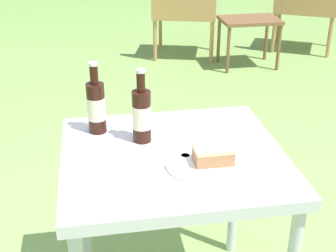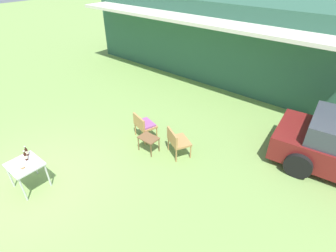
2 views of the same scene
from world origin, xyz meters
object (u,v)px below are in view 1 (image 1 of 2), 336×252
Objects in this scene: garden_side_table at (249,25)px; cola_bottle_far at (96,106)px; wicker_chair_plain at (306,4)px; wicker_chair_cushioned at (185,8)px; patio_table at (173,175)px; cola_bottle_near at (142,115)px; cake_on_plate at (208,159)px.

garden_side_table is 2.05× the size of cola_bottle_far.
wicker_chair_plain reaches higher than garden_side_table.
garden_side_table is 2.94m from cola_bottle_far.
wicker_chair_cushioned is 1.00× the size of wicker_chair_plain.
patio_table is 0.36m from cola_bottle_far.
patio_table is 0.23m from cola_bottle_near.
patio_table is 2.81× the size of cola_bottle_near.
garden_side_table is at bearing 66.34° from patio_table.
patio_table is at bearing 86.85° from wicker_chair_plain.
garden_side_table is 3.05m from cake_on_plate.
cola_bottle_near is at bearing 132.89° from cake_on_plate.
wicker_chair_cushioned is 1.50× the size of garden_side_table.
cake_on_plate reaches higher than patio_table.
wicker_chair_cushioned is at bearing 27.73° from wicker_chair_plain.
cake_on_plate is 0.93× the size of cola_bottle_far.
wicker_chair_plain is 3.64m from patio_table.
garden_side_table is 2.05× the size of cola_bottle_near.
cola_bottle_near is at bearing -116.07° from garden_side_table.
patio_table reaches higher than garden_side_table.
wicker_chair_cushioned reaches higher than cake_on_plate.
patio_table is 3.03× the size of cake_on_plate.
wicker_chair_plain is 3.07× the size of cola_bottle_near.
wicker_chair_plain is 3.67m from cake_on_plate.
wicker_chair_plain reaches higher than patio_table.
cola_bottle_far is (-0.24, 0.20, 0.18)m from patio_table.
cake_on_plate is at bearing -43.97° from patio_table.
wicker_chair_plain is at bearing 60.51° from cake_on_plate.
wicker_chair_plain is at bearing -164.84° from wicker_chair_cushioned.
patio_table is at bearing 93.56° from wicker_chair_cushioned.
wicker_chair_plain is at bearing 27.43° from garden_side_table.
garden_side_table is 2.20× the size of cake_on_plate.
wicker_chair_cushioned is 0.65m from garden_side_table.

